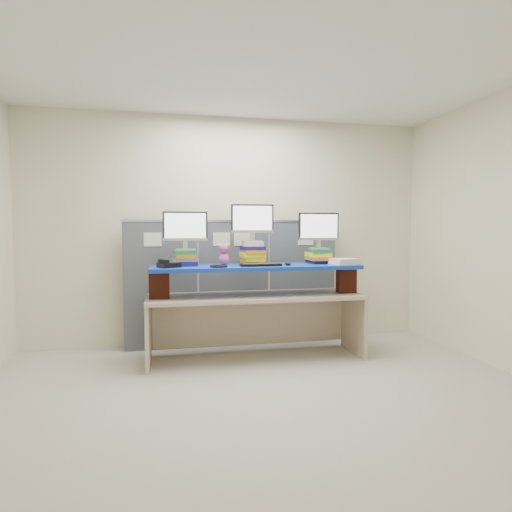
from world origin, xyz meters
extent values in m
cube|color=#ECE3C3|center=(0.00, 0.00, 1.40)|extent=(5.00, 4.00, 2.80)
cube|color=beige|center=(0.00, 0.00, 0.00)|extent=(5.00, 4.00, 0.01)
cube|color=white|center=(0.00, 0.00, 2.80)|extent=(5.00, 4.00, 0.01)
cube|color=#474D54|center=(-0.87, 1.78, 0.75)|extent=(0.85, 0.05, 1.50)
cube|color=#474D54|center=(0.00, 1.78, 0.75)|extent=(0.85, 0.05, 1.50)
cube|color=#474D54|center=(0.87, 1.78, 0.75)|extent=(0.85, 0.05, 1.50)
cube|color=silver|center=(0.00, 1.78, 1.51)|extent=(2.60, 0.06, 0.03)
cube|color=white|center=(-0.95, 1.75, 1.30)|extent=(0.20, 0.00, 0.16)
cube|color=white|center=(-0.15, 1.75, 1.30)|extent=(0.20, 0.00, 0.16)
cube|color=white|center=(0.10, 1.75, 1.30)|extent=(0.20, 0.00, 0.16)
cube|color=white|center=(0.90, 1.75, 1.30)|extent=(0.20, 0.00, 0.16)
cube|color=#C2AE94|center=(0.15, 1.19, 0.69)|extent=(2.33, 0.70, 0.04)
cube|color=#C2AE94|center=(-0.99, 1.20, 0.33)|extent=(0.04, 0.63, 0.67)
cube|color=#C2AE94|center=(1.29, 1.18, 0.33)|extent=(0.04, 0.63, 0.67)
cube|color=maroon|center=(-0.87, 1.15, 0.85)|extent=(0.21, 0.11, 0.28)
cube|color=maroon|center=(1.17, 1.13, 0.85)|extent=(0.21, 0.11, 0.28)
cube|color=#0B2A95|center=(0.15, 1.19, 1.01)|extent=(2.25, 0.58, 0.04)
cube|color=navy|center=(-0.59, 1.31, 1.05)|extent=(0.23, 0.29, 0.05)
cube|color=silver|center=(-0.60, 1.33, 1.10)|extent=(0.25, 0.27, 0.03)
cube|color=orange|center=(-0.59, 1.33, 1.13)|extent=(0.22, 0.30, 0.04)
cube|color=#1E7336|center=(-0.61, 1.32, 1.17)|extent=(0.24, 0.27, 0.04)
cube|color=orange|center=(0.13, 1.32, 1.05)|extent=(0.24, 0.29, 0.04)
cube|color=#FDF922|center=(0.14, 1.31, 1.09)|extent=(0.22, 0.26, 0.05)
cube|color=#FDF922|center=(0.13, 1.30, 1.13)|extent=(0.25, 0.28, 0.04)
cube|color=orange|center=(0.14, 1.30, 1.17)|extent=(0.22, 0.30, 0.03)
cube|color=navy|center=(0.14, 1.31, 1.21)|extent=(0.23, 0.28, 0.04)
cube|color=silver|center=(0.14, 1.32, 1.26)|extent=(0.22, 0.27, 0.05)
cube|color=navy|center=(0.91, 1.31, 1.05)|extent=(0.22, 0.27, 0.04)
cube|color=orange|center=(0.91, 1.30, 1.09)|extent=(0.25, 0.29, 0.04)
cube|color=#FDF922|center=(0.90, 1.32, 1.13)|extent=(0.25, 0.30, 0.05)
cube|color=#1E7336|center=(0.90, 1.31, 1.17)|extent=(0.22, 0.29, 0.04)
cube|color=#AAAAAF|center=(-0.60, 1.32, 1.20)|extent=(0.21, 0.13, 0.01)
cube|color=#AAAAAF|center=(-0.60, 1.32, 1.25)|extent=(0.05, 0.04, 0.09)
cube|color=black|center=(-0.60, 1.32, 1.45)|extent=(0.47, 0.04, 0.31)
cube|color=white|center=(-0.60, 1.30, 1.45)|extent=(0.43, 0.01, 0.27)
cube|color=#AAAAAF|center=(0.13, 1.31, 1.29)|extent=(0.21, 0.13, 0.01)
cube|color=#AAAAAF|center=(0.13, 1.31, 1.34)|extent=(0.05, 0.04, 0.09)
cube|color=black|center=(0.13, 1.31, 1.54)|extent=(0.47, 0.04, 0.31)
cube|color=white|center=(0.13, 1.29, 1.54)|extent=(0.43, 0.01, 0.27)
cube|color=#AAAAAF|center=(0.90, 1.31, 1.20)|extent=(0.21, 0.13, 0.01)
cube|color=#AAAAAF|center=(0.90, 1.31, 1.25)|extent=(0.05, 0.04, 0.09)
cube|color=black|center=(0.90, 1.31, 1.45)|extent=(0.47, 0.04, 0.31)
cube|color=white|center=(0.90, 1.29, 1.45)|extent=(0.43, 0.01, 0.27)
cube|color=black|center=(0.18, 1.08, 1.04)|extent=(0.43, 0.15, 0.02)
cube|color=#29292C|center=(0.18, 1.08, 1.06)|extent=(0.38, 0.10, 0.00)
ellipsoid|color=black|center=(0.48, 1.10, 1.05)|extent=(0.06, 0.11, 0.03)
cube|color=black|center=(-0.77, 1.12, 1.05)|extent=(0.25, 0.24, 0.05)
cube|color=#29292C|center=(-0.77, 1.12, 1.08)|extent=(0.13, 0.13, 0.01)
cube|color=black|center=(-0.83, 1.10, 1.10)|extent=(0.11, 0.18, 0.03)
torus|color=black|center=(-0.27, 1.05, 1.04)|extent=(0.23, 0.23, 0.02)
ellipsoid|color=#DA528C|center=(-0.19, 1.28, 1.09)|extent=(0.11, 0.10, 0.13)
sphere|color=#DA528C|center=(-0.19, 1.28, 1.21)|extent=(0.10, 0.10, 0.10)
sphere|color=yellow|center=(-0.24, 1.28, 1.24)|extent=(0.05, 0.05, 0.05)
sphere|color=yellow|center=(-0.14, 1.28, 1.24)|extent=(0.05, 0.05, 0.05)
cube|color=silver|center=(1.12, 1.08, 1.05)|extent=(0.32, 0.28, 0.03)
cube|color=silver|center=(1.12, 1.08, 1.08)|extent=(0.31, 0.27, 0.03)
camera|label=1|loc=(-0.81, -3.31, 1.42)|focal=30.00mm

